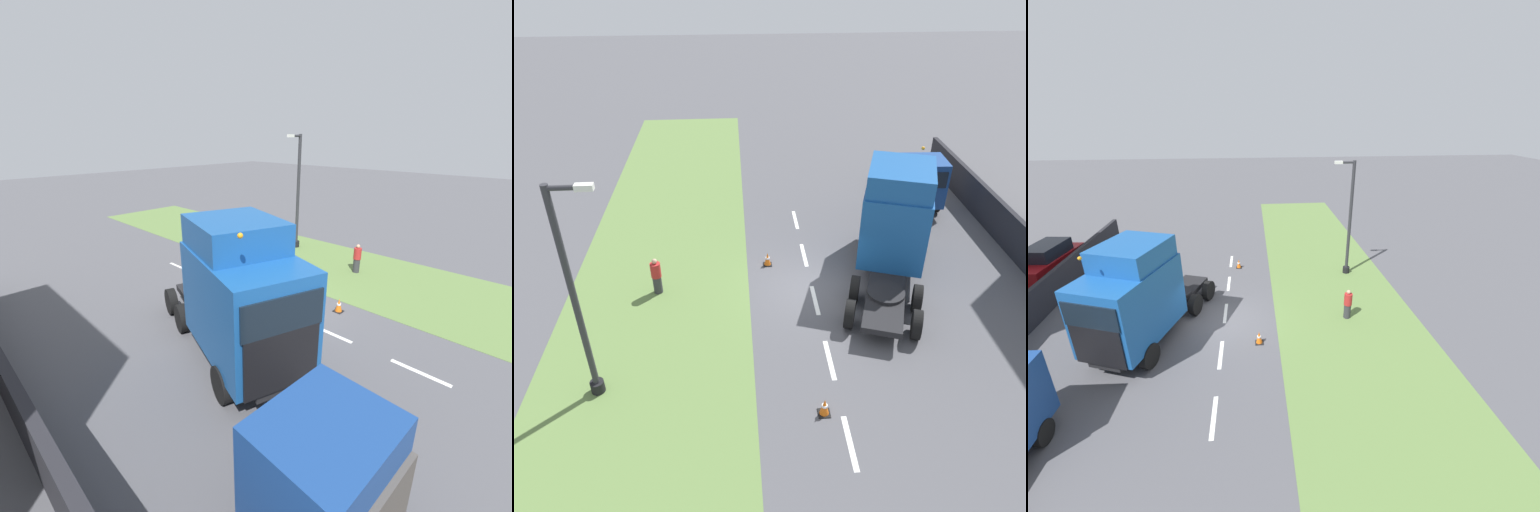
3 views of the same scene
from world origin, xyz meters
The scene contains 9 objects.
ground_plane centered at (0.00, 0.00, 0.00)m, with size 120.00×120.00×0.00m, color #515156.
grass_verge centered at (-6.00, 0.00, 0.01)m, with size 7.00×44.00×0.01m.
lane_markings centered at (0.00, -0.70, 0.00)m, with size 0.16×14.60×0.00m.
lorry_cab centered at (3.43, 1.39, 2.33)m, with size 4.71×7.78×4.77m.
parked_car centered at (10.79, -5.76, 1.04)m, with size 2.33×4.92×2.14m.
lamp_post centered at (-7.24, -4.69, 3.09)m, with size 1.33×0.42×6.91m.
pedestrian centered at (-6.03, 0.26, 0.75)m, with size 0.39×0.39×1.54m.
traffic_cone_lead centered at (-1.64, 1.86, 0.28)m, with size 0.36×0.36×0.58m.
traffic_cone_trailing centered at (-0.55, -6.05, 0.28)m, with size 0.36×0.36×0.58m.
Camera 3 is at (-1.56, 14.29, 9.56)m, focal length 24.00 mm.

